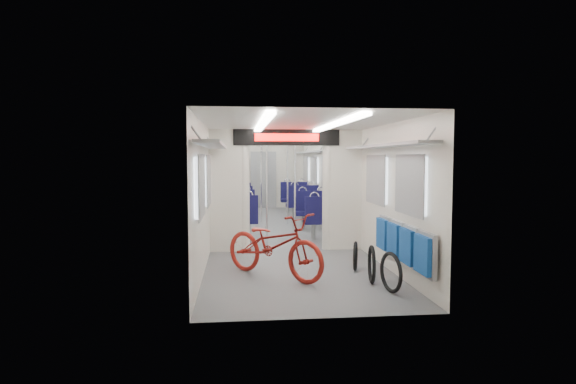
% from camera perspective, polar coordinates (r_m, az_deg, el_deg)
% --- Properties ---
extents(carriage, '(12.00, 12.02, 2.31)m').
position_cam_1_polar(carriage, '(10.89, -1.15, 2.65)').
color(carriage, '#515456').
rests_on(carriage, ground).
extents(bicycle, '(1.74, 1.77, 0.97)m').
position_cam_1_polar(bicycle, '(7.14, -1.68, -6.26)').
color(bicycle, maroon).
rests_on(bicycle, ground).
extents(flip_bench, '(0.12, 2.14, 0.55)m').
position_cam_1_polar(flip_bench, '(6.93, 13.37, -5.89)').
color(flip_bench, gray).
rests_on(flip_bench, carriage).
extents(bike_hoop_a, '(0.16, 0.54, 0.54)m').
position_cam_1_polar(bike_hoop_a, '(6.52, 12.10, -9.50)').
color(bike_hoop_a, black).
rests_on(bike_hoop_a, ground).
extents(bike_hoop_b, '(0.13, 0.54, 0.54)m').
position_cam_1_polar(bike_hoop_b, '(6.93, 9.89, -8.65)').
color(bike_hoop_b, black).
rests_on(bike_hoop_b, ground).
extents(bike_hoop_c, '(0.19, 0.46, 0.46)m').
position_cam_1_polar(bike_hoop_c, '(7.66, 7.99, -7.71)').
color(bike_hoop_c, black).
rests_on(bike_hoop_c, ground).
extents(seat_bay_near_left, '(0.90, 2.01, 1.08)m').
position_cam_1_polar(seat_bay_near_left, '(11.31, -6.04, -2.23)').
color(seat_bay_near_left, '#0D0B33').
rests_on(seat_bay_near_left, ground).
extents(seat_bay_near_right, '(0.88, 1.92, 1.05)m').
position_cam_1_polar(seat_bay_near_right, '(11.20, 3.58, -2.34)').
color(seat_bay_near_right, '#0D0B33').
rests_on(seat_bay_near_right, ground).
extents(seat_bay_far_left, '(0.89, 1.99, 1.07)m').
position_cam_1_polar(seat_bay_far_left, '(14.84, -6.05, -0.75)').
color(seat_bay_far_left, '#0D0B33').
rests_on(seat_bay_far_left, ground).
extents(seat_bay_far_right, '(0.91, 2.08, 1.10)m').
position_cam_1_polar(seat_bay_far_right, '(14.75, 1.23, -0.71)').
color(seat_bay_far_right, '#0D0B33').
rests_on(seat_bay_far_right, ground).
extents(stanchion_near_left, '(0.04, 0.04, 2.30)m').
position_cam_1_polar(stanchion_near_left, '(9.68, -2.52, 0.40)').
color(stanchion_near_left, silver).
rests_on(stanchion_near_left, ground).
extents(stanchion_near_right, '(0.04, 0.04, 2.30)m').
position_cam_1_polar(stanchion_near_right, '(9.89, 0.82, 0.48)').
color(stanchion_near_right, silver).
rests_on(stanchion_near_right, ground).
extents(stanchion_far_left, '(0.04, 0.04, 2.30)m').
position_cam_1_polar(stanchion_far_left, '(13.23, -3.20, 1.37)').
color(stanchion_far_left, silver).
rests_on(stanchion_far_left, ground).
extents(stanchion_far_right, '(0.04, 0.04, 2.30)m').
position_cam_1_polar(stanchion_far_right, '(12.73, -0.06, 1.27)').
color(stanchion_far_right, silver).
rests_on(stanchion_far_right, ground).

